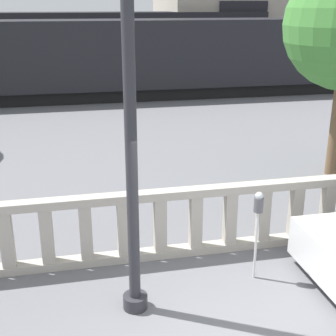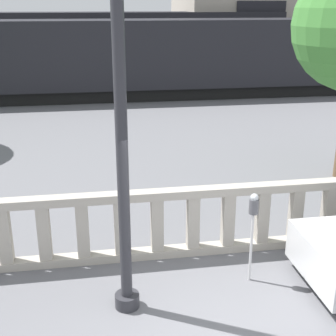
# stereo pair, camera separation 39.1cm
# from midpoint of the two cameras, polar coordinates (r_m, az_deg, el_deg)

# --- Properties ---
(balustrade) EXTENTS (16.71, 0.24, 1.22)m
(balustrade) POSITION_cam_midpoint_polar(r_m,az_deg,el_deg) (8.02, 1.96, -6.51)
(balustrade) COLOR #ADA599
(balustrade) RESTS_ON ground
(lamppost) EXTENTS (0.35, 0.35, 6.28)m
(lamppost) POSITION_cam_midpoint_polar(r_m,az_deg,el_deg) (5.74, -6.75, 11.26)
(lamppost) COLOR #2D2D33
(lamppost) RESTS_ON ground
(parking_meter) EXTENTS (0.15, 0.15, 1.47)m
(parking_meter) POSITION_cam_midpoint_polar(r_m,az_deg,el_deg) (7.17, 9.40, -5.30)
(parking_meter) COLOR silver
(parking_meter) RESTS_ON ground
(train_near) EXTENTS (26.76, 2.82, 4.03)m
(train_near) POSITION_cam_midpoint_polar(r_m,az_deg,el_deg) (21.53, -6.30, 13.22)
(train_near) COLOR black
(train_near) RESTS_ON ground
(train_far) EXTENTS (19.35, 3.12, 4.21)m
(train_far) POSITION_cam_midpoint_polar(r_m,az_deg,el_deg) (28.46, -8.27, 14.87)
(train_far) COLOR black
(train_far) RESTS_ON ground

